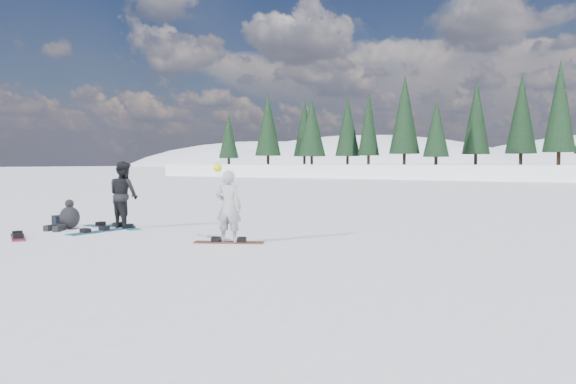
{
  "coord_description": "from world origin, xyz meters",
  "views": [
    {
      "loc": [
        8.85,
        -7.89,
        1.73
      ],
      "look_at": [
        2.52,
        2.41,
        1.1
      ],
      "focal_mm": 35.0,
      "sensor_mm": 36.0,
      "label": 1
    }
  ],
  "objects_px": {
    "snowboard_loose_a": "(95,232)",
    "snowboard_loose_c": "(109,226)",
    "snowboarder_man": "(124,195)",
    "seated_rider": "(68,218)",
    "snowboarder_woman": "(228,206)",
    "snowboard_loose_b": "(18,237)",
    "gear_bag": "(59,221)"
  },
  "relations": [
    {
      "from": "snowboard_loose_a",
      "to": "snowboard_loose_c",
      "type": "bearing_deg",
      "value": 35.46
    },
    {
      "from": "snowboard_loose_c",
      "to": "snowboard_loose_a",
      "type": "distance_m",
      "value": 1.23
    },
    {
      "from": "snowboarder_man",
      "to": "seated_rider",
      "type": "height_order",
      "value": "snowboarder_man"
    },
    {
      "from": "snowboarder_woman",
      "to": "seated_rider",
      "type": "distance_m",
      "value": 5.13
    },
    {
      "from": "snowboard_loose_b",
      "to": "gear_bag",
      "type": "bearing_deg",
      "value": 151.28
    },
    {
      "from": "snowboarder_man",
      "to": "snowboard_loose_c",
      "type": "xyz_separation_m",
      "value": [
        -0.53,
        -0.05,
        -0.87
      ]
    },
    {
      "from": "snowboarder_woman",
      "to": "snowboard_loose_b",
      "type": "relative_size",
      "value": 1.14
    },
    {
      "from": "seated_rider",
      "to": "gear_bag",
      "type": "distance_m",
      "value": 0.76
    },
    {
      "from": "snowboarder_man",
      "to": "gear_bag",
      "type": "relative_size",
      "value": 3.92
    },
    {
      "from": "snowboarder_man",
      "to": "snowboard_loose_a",
      "type": "xyz_separation_m",
      "value": [
        0.15,
        -1.07,
        -0.87
      ]
    },
    {
      "from": "gear_bag",
      "to": "snowboard_loose_b",
      "type": "relative_size",
      "value": 0.3
    },
    {
      "from": "snowboarder_woman",
      "to": "snowboard_loose_b",
      "type": "bearing_deg",
      "value": 4.47
    },
    {
      "from": "gear_bag",
      "to": "snowboard_loose_a",
      "type": "bearing_deg",
      "value": -10.61
    },
    {
      "from": "snowboarder_woman",
      "to": "snowboard_loose_c",
      "type": "relative_size",
      "value": 1.14
    },
    {
      "from": "gear_bag",
      "to": "snowboard_loose_a",
      "type": "relative_size",
      "value": 0.3
    },
    {
      "from": "snowboarder_woman",
      "to": "snowboarder_man",
      "type": "distance_m",
      "value": 4.18
    },
    {
      "from": "seated_rider",
      "to": "snowboarder_woman",
      "type": "bearing_deg",
      "value": -21.01
    },
    {
      "from": "seated_rider",
      "to": "snowboard_loose_c",
      "type": "bearing_deg",
      "value": 39.64
    },
    {
      "from": "snowboarder_woman",
      "to": "snowboard_loose_c",
      "type": "bearing_deg",
      "value": -26.66
    },
    {
      "from": "snowboarder_man",
      "to": "snowboard_loose_b",
      "type": "bearing_deg",
      "value": 88.77
    },
    {
      "from": "gear_bag",
      "to": "snowboard_loose_a",
      "type": "distance_m",
      "value": 1.89
    },
    {
      "from": "snowboard_loose_b",
      "to": "snowboard_loose_a",
      "type": "xyz_separation_m",
      "value": [
        0.7,
        1.6,
        0.0
      ]
    },
    {
      "from": "gear_bag",
      "to": "snowboard_loose_c",
      "type": "height_order",
      "value": "gear_bag"
    },
    {
      "from": "snowboarder_woman",
      "to": "seated_rider",
      "type": "height_order",
      "value": "snowboarder_woman"
    },
    {
      "from": "snowboarder_man",
      "to": "snowboard_loose_b",
      "type": "distance_m",
      "value": 2.86
    },
    {
      "from": "snowboarder_woman",
      "to": "snowboarder_man",
      "type": "xyz_separation_m",
      "value": [
        -4.1,
        0.79,
        0.08
      ]
    },
    {
      "from": "snowboarder_man",
      "to": "snowboard_loose_c",
      "type": "bearing_deg",
      "value": 15.7
    },
    {
      "from": "snowboarder_man",
      "to": "gear_bag",
      "type": "xyz_separation_m",
      "value": [
        -1.7,
        -0.73,
        -0.73
      ]
    },
    {
      "from": "snowboarder_man",
      "to": "gear_bag",
      "type": "height_order",
      "value": "snowboarder_man"
    },
    {
      "from": "snowboarder_woman",
      "to": "snowboard_loose_a",
      "type": "height_order",
      "value": "snowboarder_woman"
    },
    {
      "from": "snowboarder_woman",
      "to": "seated_rider",
      "type": "relative_size",
      "value": 1.7
    },
    {
      "from": "gear_bag",
      "to": "snowboard_loose_b",
      "type": "distance_m",
      "value": 2.27
    }
  ]
}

